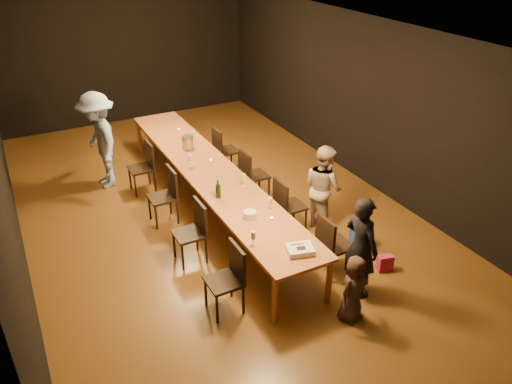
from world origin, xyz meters
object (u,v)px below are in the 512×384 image
chair_left_2 (162,197)px  birthday_cake (300,250)px  table (210,173)px  chair_left_0 (224,281)px  plate_stack (250,215)px  chair_right_3 (226,150)px  chair_right_2 (255,175)px  chair_left_1 (189,233)px  woman_tan (323,187)px  man_blue (100,141)px  chair_right_0 (336,244)px  woman_birthday (361,247)px  chair_left_3 (141,168)px  ice_bucket (188,143)px  child (353,289)px  champagne_bottle (218,188)px

chair_left_2 → birthday_cake: chair_left_2 is taller
table → chair_left_0: 2.56m
plate_stack → chair_right_3: bearing=71.6°
chair_right_2 → chair_left_1: 2.08m
chair_left_0 → woman_tan: bearing=-63.9°
chair_right_2 → man_blue: size_ratio=0.52×
chair_right_2 → man_blue: man_blue is taller
chair_left_2 → chair_right_0: bearing=-144.7°
table → woman_birthday: 3.02m
chair_left_0 → chair_left_3: size_ratio=1.00×
chair_right_0 → ice_bucket: ice_bucket is taller
chair_right_3 → woman_birthday: woman_birthday is taller
child → chair_right_0: bearing=52.1°
birthday_cake → ice_bucket: (-0.09, 3.65, 0.08)m
table → champagne_bottle: size_ratio=19.05×
man_blue → chair_right_3: bearing=73.2°
chair_left_0 → chair_left_3: same height
chair_right_3 → chair_left_0: same height
chair_left_0 → ice_bucket: ice_bucket is taller
chair_right_2 → champagne_bottle: champagne_bottle is taller
chair_left_3 → ice_bucket: bearing=-103.4°
woman_tan → chair_left_1: bearing=82.3°
chair_left_3 → birthday_cake: chair_left_3 is taller
table → chair_left_0: (-0.85, -2.40, -0.24)m
table → champagne_bottle: champagne_bottle is taller
chair_left_3 → woman_tan: (2.22, -2.51, 0.24)m
child → woman_tan: bearing=50.4°
chair_right_2 → chair_left_0: size_ratio=1.00×
chair_right_3 → chair_left_0: bearing=-25.3°
chair_left_2 → woman_tan: woman_tan is taller
chair_left_3 → birthday_cake: 3.98m
ice_bucket → table: bearing=-90.0°
ice_bucket → woman_birthday: bearing=-77.5°
chair_left_3 → child: 4.67m
woman_tan → birthday_cake: 1.86m
chair_left_3 → plate_stack: 2.96m
chair_left_3 → chair_left_1: bearing=-180.0°
chair_right_2 → woman_tan: 1.43m
man_blue → ice_bucket: man_blue is taller
chair_right_3 → woman_tan: (0.52, -2.51, 0.24)m
plate_stack → chair_left_3: bearing=104.9°
table → woman_birthday: size_ratio=4.16×
man_blue → ice_bucket: bearing=58.6°
woman_tan → man_blue: man_blue is taller
chair_left_3 → woman_birthday: (1.71, -4.10, 0.26)m
chair_left_2 → man_blue: size_ratio=0.52×
chair_right_3 → chair_left_2: (-1.70, -1.20, 0.00)m
table → chair_right_3: 1.49m
chair_left_0 → champagne_bottle: size_ratio=2.95×
table → chair_left_0: size_ratio=6.45×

